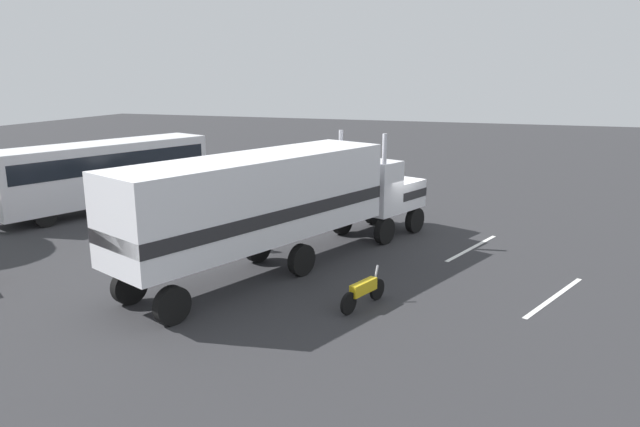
# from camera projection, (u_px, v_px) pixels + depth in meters

# --- Properties ---
(ground_plane) EXTENTS (120.00, 120.00, 0.00)m
(ground_plane) POSITION_uv_depth(u_px,v_px,m) (390.00, 235.00, 24.63)
(ground_plane) COLOR #2D2D30
(lane_stripe_near) EXTENTS (4.18, 1.68, 0.01)m
(lane_stripe_near) POSITION_uv_depth(u_px,v_px,m) (472.00, 248.00, 22.76)
(lane_stripe_near) COLOR silver
(lane_stripe_near) RESTS_ON ground_plane
(lane_stripe_mid) EXTENTS (4.09, 1.93, 0.01)m
(lane_stripe_mid) POSITION_uv_depth(u_px,v_px,m) (555.00, 297.00, 17.77)
(lane_stripe_mid) COLOR silver
(lane_stripe_mid) RESTS_ON ground_plane
(semi_truck) EXTENTS (14.03, 7.73, 4.50)m
(semi_truck) POSITION_uv_depth(u_px,v_px,m) (280.00, 199.00, 19.92)
(semi_truck) COLOR white
(semi_truck) RESTS_ON ground_plane
(person_bystander) EXTENTS (0.45, 0.47, 1.63)m
(person_bystander) POSITION_uv_depth(u_px,v_px,m) (237.00, 228.00, 22.31)
(person_bystander) COLOR #2D3347
(person_bystander) RESTS_ON ground_plane
(parked_bus) EXTENTS (11.19, 6.31, 3.40)m
(parked_bus) POSITION_uv_depth(u_px,v_px,m) (104.00, 169.00, 28.85)
(parked_bus) COLOR silver
(parked_bus) RESTS_ON ground_plane
(motorcycle) EXTENTS (2.00, 0.85, 1.12)m
(motorcycle) POSITION_uv_depth(u_px,v_px,m) (364.00, 291.00, 16.96)
(motorcycle) COLOR black
(motorcycle) RESTS_ON ground_plane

